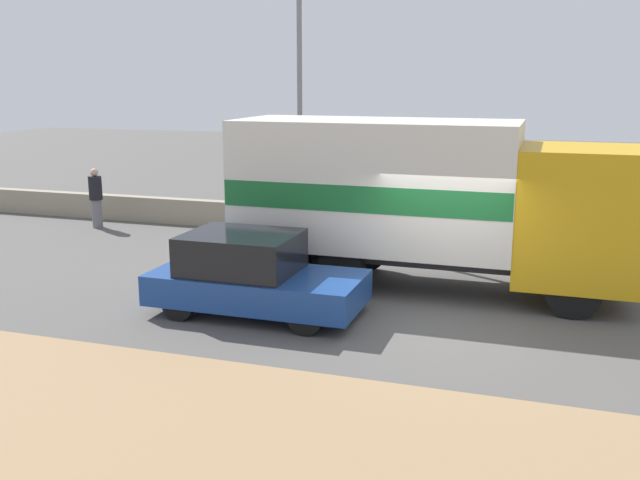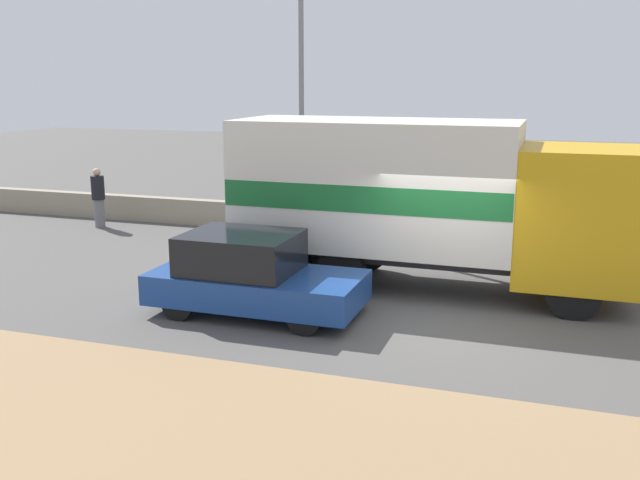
# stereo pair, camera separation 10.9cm
# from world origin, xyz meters

# --- Properties ---
(ground_plane) EXTENTS (80.00, 80.00, 0.00)m
(ground_plane) POSITION_xyz_m (0.00, 0.00, 0.00)
(ground_plane) COLOR #514F4C
(stone_wall_backdrop) EXTENTS (60.00, 0.35, 0.74)m
(stone_wall_backdrop) POSITION_xyz_m (0.00, 6.29, 0.37)
(stone_wall_backdrop) COLOR gray
(stone_wall_backdrop) RESTS_ON ground_plane
(street_lamp) EXTENTS (0.56, 0.28, 6.82)m
(street_lamp) POSITION_xyz_m (-4.67, 5.83, 3.96)
(street_lamp) COLOR slate
(street_lamp) RESTS_ON ground_plane
(box_truck) EXTENTS (7.88, 2.45, 3.41)m
(box_truck) POSITION_xyz_m (-0.71, 1.94, 1.93)
(box_truck) COLOR gold
(box_truck) RESTS_ON ground_plane
(car_hatchback) EXTENTS (3.86, 1.80, 1.49)m
(car_hatchback) POSITION_xyz_m (-3.29, -0.64, 0.72)
(car_hatchback) COLOR navy
(car_hatchback) RESTS_ON ground_plane
(pedestrian) EXTENTS (0.37, 0.37, 1.72)m
(pedestrian) POSITION_xyz_m (-10.61, 5.03, 0.89)
(pedestrian) COLOR slate
(pedestrian) RESTS_ON ground_plane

